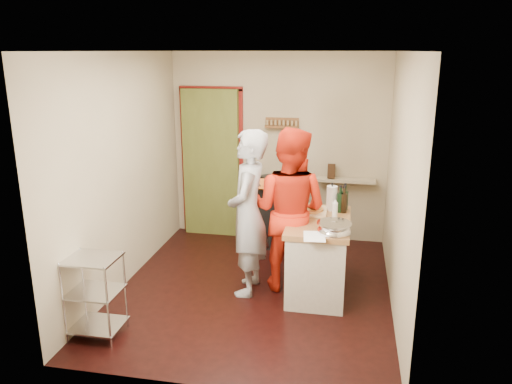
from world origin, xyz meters
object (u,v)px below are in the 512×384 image
at_px(island, 319,253).
at_px(person_stripe, 248,213).
at_px(stove, 278,213).
at_px(person_red, 289,210).
at_px(wire_shelving, 95,293).

relative_size(island, person_stripe, 0.68).
height_order(stove, island, island).
bearing_deg(island, person_red, 172.60).
bearing_deg(person_stripe, person_red, 112.42).
bearing_deg(stove, person_red, -76.20).
distance_m(stove, wire_shelving, 2.94).
relative_size(stove, island, 0.81).
height_order(stove, person_red, person_red).
xyz_separation_m(wire_shelving, island, (1.98, 1.30, 0.01)).
bearing_deg(person_red, person_stripe, 38.64).
bearing_deg(person_red, wire_shelving, 54.51).
bearing_deg(person_stripe, island, 99.31).
bearing_deg(person_stripe, stove, 174.73).
distance_m(island, person_stripe, 0.90).
height_order(wire_shelving, person_red, person_red).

